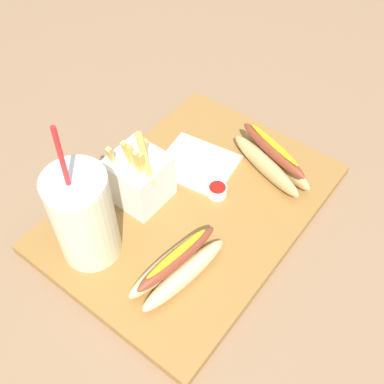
% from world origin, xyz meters
% --- Properties ---
extents(ground_plane, '(2.40, 2.40, 0.02)m').
position_xyz_m(ground_plane, '(0.00, 0.00, -0.01)').
color(ground_plane, '#8C6B4C').
extents(food_tray, '(0.48, 0.35, 0.02)m').
position_xyz_m(food_tray, '(0.00, 0.00, 0.01)').
color(food_tray, olive).
rests_on(food_tray, ground_plane).
extents(soda_cup, '(0.09, 0.09, 0.26)m').
position_xyz_m(soda_cup, '(0.16, -0.07, 0.10)').
color(soda_cup, beige).
rests_on(soda_cup, food_tray).
extents(fries_basket, '(0.09, 0.09, 0.16)m').
position_xyz_m(fries_basket, '(0.04, -0.08, 0.07)').
color(fries_basket, white).
rests_on(fries_basket, food_tray).
extents(hot_dog_1, '(0.10, 0.18, 0.07)m').
position_xyz_m(hot_dog_1, '(-0.15, 0.06, 0.05)').
color(hot_dog_1, tan).
rests_on(hot_dog_1, food_tray).
extents(hot_dog_2, '(0.17, 0.08, 0.06)m').
position_xyz_m(hot_dog_2, '(0.12, 0.07, 0.04)').
color(hot_dog_2, '#E5C689').
rests_on(hot_dog_2, food_tray).
extents(ketchup_cup_1, '(0.03, 0.03, 0.02)m').
position_xyz_m(ketchup_cup_1, '(-0.04, 0.02, 0.03)').
color(ketchup_cup_1, white).
rests_on(ketchup_cup_1, food_tray).
extents(napkin_stack, '(0.13, 0.14, 0.01)m').
position_xyz_m(napkin_stack, '(-0.08, -0.05, 0.02)').
color(napkin_stack, white).
rests_on(napkin_stack, food_tray).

